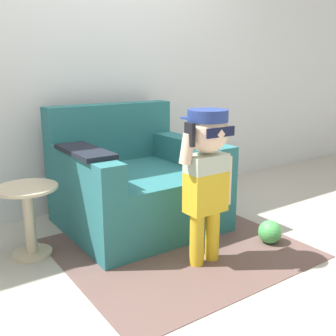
{
  "coord_description": "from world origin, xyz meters",
  "views": [
    {
      "loc": [
        -1.4,
        -2.3,
        1.16
      ],
      "look_at": [
        0.02,
        -0.26,
        0.52
      ],
      "focal_mm": 42.0,
      "sensor_mm": 36.0,
      "label": 1
    }
  ],
  "objects_px": {
    "side_table": "(29,214)",
    "toy_ball": "(270,232)",
    "armchair": "(135,185)",
    "person_child": "(207,164)"
  },
  "relations": [
    {
      "from": "side_table",
      "to": "toy_ball",
      "type": "xyz_separation_m",
      "value": [
        1.38,
        -0.75,
        -0.2
      ]
    },
    {
      "from": "side_table",
      "to": "toy_ball",
      "type": "height_order",
      "value": "side_table"
    },
    {
      "from": "armchair",
      "to": "toy_ball",
      "type": "distance_m",
      "value": 1.03
    },
    {
      "from": "toy_ball",
      "to": "side_table",
      "type": "bearing_deg",
      "value": 151.4
    },
    {
      "from": "armchair",
      "to": "toy_ball",
      "type": "height_order",
      "value": "armchair"
    },
    {
      "from": "armchair",
      "to": "person_child",
      "type": "relative_size",
      "value": 1.14
    },
    {
      "from": "person_child",
      "to": "toy_ball",
      "type": "distance_m",
      "value": 0.76
    },
    {
      "from": "person_child",
      "to": "side_table",
      "type": "relative_size",
      "value": 2.05
    },
    {
      "from": "armchair",
      "to": "toy_ball",
      "type": "bearing_deg",
      "value": -55.23
    },
    {
      "from": "armchair",
      "to": "side_table",
      "type": "height_order",
      "value": "armchair"
    }
  ]
}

